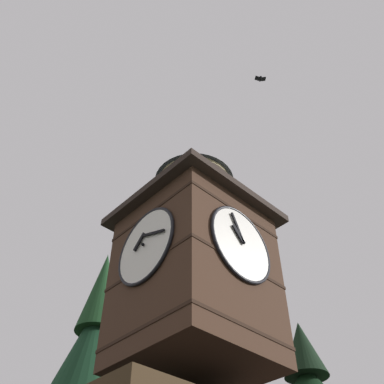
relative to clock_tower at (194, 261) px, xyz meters
The scene contains 2 objects.
clock_tower is the anchor object (origin of this frame).
flying_bird_high 10.52m from the clock_tower, 134.73° to the left, with size 0.53×0.46×0.16m.
Camera 1 is at (8.02, 6.48, 1.57)m, focal length 42.91 mm.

